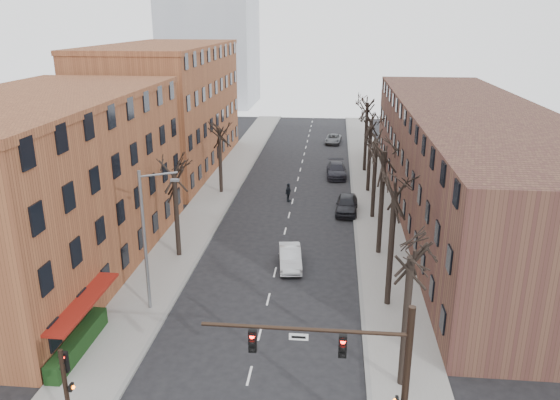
# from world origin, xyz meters

# --- Properties ---
(sidewalk_left) EXTENTS (4.00, 90.00, 0.15)m
(sidewalk_left) POSITION_xyz_m (-8.00, 35.00, 0.07)
(sidewalk_left) COLOR gray
(sidewalk_left) RESTS_ON ground
(sidewalk_right) EXTENTS (4.00, 90.00, 0.15)m
(sidewalk_right) POSITION_xyz_m (8.00, 35.00, 0.07)
(sidewalk_right) COLOR gray
(sidewalk_right) RESTS_ON ground
(building_left_near) EXTENTS (12.00, 26.00, 12.00)m
(building_left_near) POSITION_xyz_m (-16.00, 15.00, 6.00)
(building_left_near) COLOR brown
(building_left_near) RESTS_ON ground
(building_left_far) EXTENTS (12.00, 28.00, 14.00)m
(building_left_far) POSITION_xyz_m (-16.00, 44.00, 7.00)
(building_left_far) COLOR brown
(building_left_far) RESTS_ON ground
(building_right) EXTENTS (12.00, 50.00, 10.00)m
(building_right) POSITION_xyz_m (16.00, 30.00, 5.00)
(building_right) COLOR #523326
(building_right) RESTS_ON ground
(awning_left) EXTENTS (1.20, 7.00, 0.15)m
(awning_left) POSITION_xyz_m (-9.40, 6.00, 0.00)
(awning_left) COLOR maroon
(awning_left) RESTS_ON ground
(hedge) EXTENTS (0.80, 6.00, 1.00)m
(hedge) POSITION_xyz_m (-9.50, 5.00, 0.65)
(hedge) COLOR #173312
(hedge) RESTS_ON sidewalk_left
(tree_right_a) EXTENTS (5.20, 5.20, 10.00)m
(tree_right_a) POSITION_xyz_m (7.60, 4.00, 0.00)
(tree_right_a) COLOR black
(tree_right_a) RESTS_ON ground
(tree_right_b) EXTENTS (5.20, 5.20, 10.80)m
(tree_right_b) POSITION_xyz_m (7.60, 12.00, 0.00)
(tree_right_b) COLOR black
(tree_right_b) RESTS_ON ground
(tree_right_c) EXTENTS (5.20, 5.20, 11.60)m
(tree_right_c) POSITION_xyz_m (7.60, 20.00, 0.00)
(tree_right_c) COLOR black
(tree_right_c) RESTS_ON ground
(tree_right_d) EXTENTS (5.20, 5.20, 10.00)m
(tree_right_d) POSITION_xyz_m (7.60, 28.00, 0.00)
(tree_right_d) COLOR black
(tree_right_d) RESTS_ON ground
(tree_right_e) EXTENTS (5.20, 5.20, 10.80)m
(tree_right_e) POSITION_xyz_m (7.60, 36.00, 0.00)
(tree_right_e) COLOR black
(tree_right_e) RESTS_ON ground
(tree_right_f) EXTENTS (5.20, 5.20, 11.60)m
(tree_right_f) POSITION_xyz_m (7.60, 44.00, 0.00)
(tree_right_f) COLOR black
(tree_right_f) RESTS_ON ground
(tree_left_a) EXTENTS (5.20, 5.20, 9.50)m
(tree_left_a) POSITION_xyz_m (-7.60, 18.00, 0.00)
(tree_left_a) COLOR black
(tree_left_a) RESTS_ON ground
(tree_left_b) EXTENTS (5.20, 5.20, 9.50)m
(tree_left_b) POSITION_xyz_m (-7.60, 34.00, 0.00)
(tree_left_b) COLOR black
(tree_left_b) RESTS_ON ground
(signal_mast_arm) EXTENTS (8.14, 0.30, 7.20)m
(signal_mast_arm) POSITION_xyz_m (5.45, -1.00, 4.40)
(signal_mast_arm) COLOR black
(signal_mast_arm) RESTS_ON ground
(signal_pole_left) EXTENTS (0.47, 0.44, 4.40)m
(signal_pole_left) POSITION_xyz_m (-6.99, -0.95, 2.61)
(signal_pole_left) COLOR black
(signal_pole_left) RESTS_ON ground
(streetlight) EXTENTS (2.45, 0.22, 9.03)m
(streetlight) POSITION_xyz_m (-7.03, 10.00, 5.01)
(streetlight) COLOR slate
(streetlight) RESTS_ON ground
(silver_sedan) EXTENTS (2.11, 4.62, 1.47)m
(silver_sedan) POSITION_xyz_m (1.00, 17.07, 0.74)
(silver_sedan) COLOR silver
(silver_sedan) RESTS_ON ground
(parked_car_near) EXTENTS (2.25, 5.00, 1.67)m
(parked_car_near) POSITION_xyz_m (5.30, 29.19, 0.83)
(parked_car_near) COLOR black
(parked_car_near) RESTS_ON ground
(parked_car_mid) EXTENTS (2.38, 5.45, 1.56)m
(parked_car_mid) POSITION_xyz_m (4.30, 41.37, 0.78)
(parked_car_mid) COLOR black
(parked_car_mid) RESTS_ON ground
(parked_car_far) EXTENTS (2.55, 4.79, 1.28)m
(parked_car_far) POSITION_xyz_m (3.80, 58.96, 0.64)
(parked_car_far) COLOR #5A5D62
(parked_car_far) RESTS_ON ground
(pedestrian_crossing) EXTENTS (0.81, 1.19, 1.87)m
(pedestrian_crossing) POSITION_xyz_m (-0.43, 31.96, 0.93)
(pedestrian_crossing) COLOR black
(pedestrian_crossing) RESTS_ON ground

